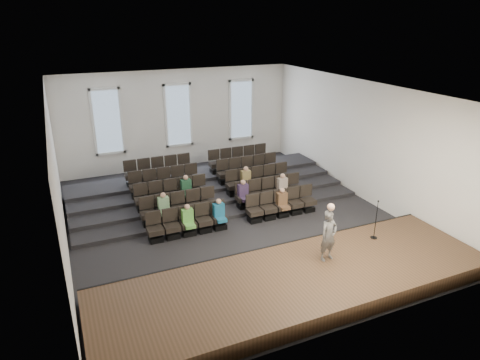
# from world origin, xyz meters

# --- Properties ---
(ground) EXTENTS (14.00, 14.00, 0.00)m
(ground) POSITION_xyz_m (0.00, 0.00, 0.00)
(ground) COLOR black
(ground) RESTS_ON ground
(ceiling) EXTENTS (12.00, 14.00, 0.02)m
(ceiling) POSITION_xyz_m (0.00, 0.00, 5.01)
(ceiling) COLOR white
(ceiling) RESTS_ON ground
(wall_back) EXTENTS (12.00, 0.04, 5.00)m
(wall_back) POSITION_xyz_m (0.00, 7.02, 2.50)
(wall_back) COLOR white
(wall_back) RESTS_ON ground
(wall_front) EXTENTS (12.00, 0.04, 5.00)m
(wall_front) POSITION_xyz_m (0.00, -7.02, 2.50)
(wall_front) COLOR white
(wall_front) RESTS_ON ground
(wall_left) EXTENTS (0.04, 14.00, 5.00)m
(wall_left) POSITION_xyz_m (-6.02, 0.00, 2.50)
(wall_left) COLOR white
(wall_left) RESTS_ON ground
(wall_right) EXTENTS (0.04, 14.00, 5.00)m
(wall_right) POSITION_xyz_m (6.02, 0.00, 2.50)
(wall_right) COLOR white
(wall_right) RESTS_ON ground
(stage) EXTENTS (11.80, 3.60, 0.50)m
(stage) POSITION_xyz_m (0.00, -5.10, 0.25)
(stage) COLOR #49301F
(stage) RESTS_ON ground
(stage_lip) EXTENTS (11.80, 0.06, 0.52)m
(stage_lip) POSITION_xyz_m (0.00, -3.33, 0.25)
(stage_lip) COLOR black
(stage_lip) RESTS_ON ground
(risers) EXTENTS (11.80, 4.80, 0.60)m
(risers) POSITION_xyz_m (0.00, 3.17, 0.20)
(risers) COLOR black
(risers) RESTS_ON ground
(seating_rows) EXTENTS (6.80, 4.70, 1.67)m
(seating_rows) POSITION_xyz_m (-0.00, 1.54, 0.68)
(seating_rows) COLOR black
(seating_rows) RESTS_ON ground
(windows) EXTENTS (8.44, 0.10, 3.24)m
(windows) POSITION_xyz_m (0.00, 6.95, 2.70)
(windows) COLOR white
(windows) RESTS_ON wall_back
(audience) EXTENTS (5.45, 2.64, 1.10)m
(audience) POSITION_xyz_m (0.00, 0.32, 0.81)
(audience) COLOR #60B347
(audience) RESTS_ON seating_rows
(speaker) EXTENTS (0.63, 0.46, 1.59)m
(speaker) POSITION_xyz_m (1.21, -4.69, 1.30)
(speaker) COLOR #595755
(speaker) RESTS_ON stage
(mic_stand) EXTENTS (0.23, 0.23, 1.37)m
(mic_stand) POSITION_xyz_m (3.41, -4.21, 0.91)
(mic_stand) COLOR black
(mic_stand) RESTS_ON stage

